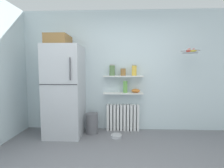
{
  "coord_description": "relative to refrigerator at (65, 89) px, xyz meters",
  "views": [
    {
      "loc": [
        -0.12,
        -1.64,
        1.33
      ],
      "look_at": [
        -0.25,
        1.6,
        1.05
      ],
      "focal_mm": 26.61,
      "sensor_mm": 36.0,
      "label": 1
    }
  ],
  "objects": [
    {
      "name": "shelf_bowl",
      "position": [
        1.46,
        0.25,
        -0.07
      ],
      "size": [
        0.18,
        0.18,
        0.08
      ],
      "primitive_type": "ellipsoid",
      "color": "orange",
      "rests_on": "wall_shelf_lower"
    },
    {
      "name": "storage_jar_0",
      "position": [
        0.95,
        0.25,
        0.37
      ],
      "size": [
        0.12,
        0.12,
        0.23
      ],
      "color": "#5B7F4C",
      "rests_on": "wall_shelf_upper"
    },
    {
      "name": "pet_food_bowl",
      "position": [
        1.05,
        -0.11,
        -0.92
      ],
      "size": [
        0.22,
        0.22,
        0.05
      ],
      "primitive_type": "cylinder",
      "color": "#B7B7BC",
      "rests_on": "ground_plane"
    },
    {
      "name": "radiator",
      "position": [
        1.18,
        0.28,
        -0.66
      ],
      "size": [
        0.71,
        0.12,
        0.58
      ],
      "color": "white",
      "rests_on": "ground_plane"
    },
    {
      "name": "back_wall",
      "position": [
        1.21,
        0.41,
        0.35
      ],
      "size": [
        7.04,
        0.1,
        2.6
      ],
      "primitive_type": "cube",
      "color": "silver",
      "rests_on": "ground_plane"
    },
    {
      "name": "storage_jar_2",
      "position": [
        1.42,
        0.25,
        0.37
      ],
      "size": [
        0.1,
        0.1,
        0.23
      ],
      "color": "yellow",
      "rests_on": "wall_shelf_upper"
    },
    {
      "name": "wall_shelf_lower",
      "position": [
        1.18,
        0.25,
        -0.12
      ],
      "size": [
        0.84,
        0.22,
        0.02
      ],
      "primitive_type": "cube",
      "color": "white"
    },
    {
      "name": "hanging_fruit_basket",
      "position": [
        2.46,
        -0.01,
        0.74
      ],
      "size": [
        0.35,
        0.35,
        0.09
      ],
      "color": "#B2B2B7"
    },
    {
      "name": "refrigerator",
      "position": [
        0.0,
        0.0,
        0.0
      ],
      "size": [
        0.7,
        0.75,
        2.01
      ],
      "color": "#B7BABF",
      "rests_on": "ground_plane"
    },
    {
      "name": "ground_plane",
      "position": [
        1.21,
        -1.14,
        -0.95
      ],
      "size": [
        7.04,
        7.04,
        0.0
      ],
      "primitive_type": "plane",
      "color": "slate"
    },
    {
      "name": "wall_shelf_upper",
      "position": [
        1.18,
        0.25,
        0.24
      ],
      "size": [
        0.84,
        0.22,
        0.02
      ],
      "primitive_type": "cube",
      "color": "white"
    },
    {
      "name": "storage_jar_1",
      "position": [
        1.18,
        0.25,
        0.34
      ],
      "size": [
        0.11,
        0.11,
        0.17
      ],
      "color": "olive",
      "rests_on": "wall_shelf_upper"
    },
    {
      "name": "trash_bin",
      "position": [
        0.54,
        0.08,
        -0.74
      ],
      "size": [
        0.25,
        0.25,
        0.42
      ],
      "primitive_type": "cylinder",
      "color": "slate",
      "rests_on": "ground_plane"
    },
    {
      "name": "vase",
      "position": [
        1.23,
        0.25,
        0.02
      ],
      "size": [
        0.09,
        0.09,
        0.25
      ],
      "primitive_type": "cylinder",
      "color": "#66A84C",
      "rests_on": "wall_shelf_lower"
    }
  ]
}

